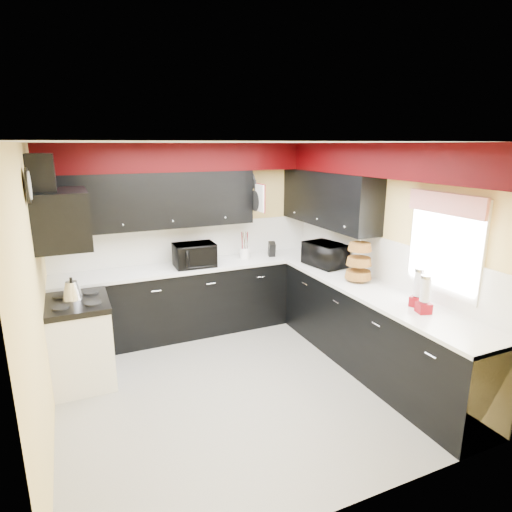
{
  "coord_description": "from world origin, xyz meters",
  "views": [
    {
      "loc": [
        -1.49,
        -3.8,
        2.49
      ],
      "look_at": [
        0.49,
        0.66,
        1.2
      ],
      "focal_mm": 30.0,
      "sensor_mm": 36.0,
      "label": 1
    }
  ],
  "objects_px": {
    "microwave": "(325,255)",
    "knife_block": "(272,249)",
    "kettle": "(72,290)",
    "utensil_crock": "(245,253)",
    "toaster_oven": "(195,255)"
  },
  "relations": [
    {
      "from": "microwave",
      "to": "knife_block",
      "type": "bearing_deg",
      "value": 21.19
    },
    {
      "from": "microwave",
      "to": "toaster_oven",
      "type": "bearing_deg",
      "value": 57.43
    },
    {
      "from": "toaster_oven",
      "to": "microwave",
      "type": "relative_size",
      "value": 0.95
    },
    {
      "from": "microwave",
      "to": "utensil_crock",
      "type": "relative_size",
      "value": 3.69
    },
    {
      "from": "microwave",
      "to": "utensil_crock",
      "type": "distance_m",
      "value": 1.12
    },
    {
      "from": "toaster_oven",
      "to": "microwave",
      "type": "distance_m",
      "value": 1.7
    },
    {
      "from": "utensil_crock",
      "to": "toaster_oven",
      "type": "bearing_deg",
      "value": -172.82
    },
    {
      "from": "microwave",
      "to": "kettle",
      "type": "xyz_separation_m",
      "value": [
        -3.06,
        0.07,
        -0.08
      ]
    },
    {
      "from": "toaster_oven",
      "to": "knife_block",
      "type": "height_order",
      "value": "toaster_oven"
    },
    {
      "from": "microwave",
      "to": "kettle",
      "type": "bearing_deg",
      "value": 79.32
    },
    {
      "from": "utensil_crock",
      "to": "kettle",
      "type": "height_order",
      "value": "kettle"
    },
    {
      "from": "kettle",
      "to": "microwave",
      "type": "bearing_deg",
      "value": -1.26
    },
    {
      "from": "microwave",
      "to": "knife_block",
      "type": "relative_size",
      "value": 2.7
    },
    {
      "from": "toaster_oven",
      "to": "knife_block",
      "type": "xyz_separation_m",
      "value": [
        1.14,
        0.05,
        -0.05
      ]
    },
    {
      "from": "knife_block",
      "to": "kettle",
      "type": "height_order",
      "value": "knife_block"
    }
  ]
}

